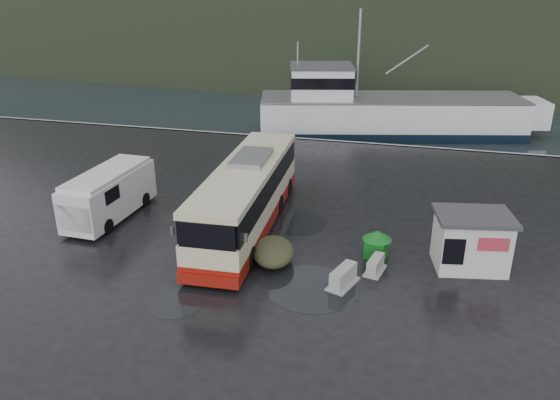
% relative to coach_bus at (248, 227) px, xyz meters
% --- Properties ---
extents(ground, '(160.00, 160.00, 0.00)m').
position_rel_coach_bus_xyz_m(ground, '(0.06, -2.23, 0.00)').
color(ground, black).
rests_on(ground, ground).
extents(harbor_water, '(300.00, 180.00, 0.02)m').
position_rel_coach_bus_xyz_m(harbor_water, '(0.06, 107.77, 0.00)').
color(harbor_water, black).
rests_on(harbor_water, ground).
extents(quay_edge, '(160.00, 0.60, 1.50)m').
position_rel_coach_bus_xyz_m(quay_edge, '(0.06, 17.77, 0.00)').
color(quay_edge, '#999993').
rests_on(quay_edge, ground).
extents(headland, '(780.00, 540.00, 570.00)m').
position_rel_coach_bus_xyz_m(headland, '(10.06, 247.77, 0.00)').
color(headland, black).
rests_on(headland, ground).
extents(coach_bus, '(3.93, 13.50, 3.78)m').
position_rel_coach_bus_xyz_m(coach_bus, '(0.00, 0.00, 0.00)').
color(coach_bus, beige).
rests_on(coach_bus, ground).
extents(white_van, '(2.52, 6.71, 2.78)m').
position_rel_coach_bus_xyz_m(white_van, '(-7.88, -0.65, 0.00)').
color(white_van, silver).
rests_on(white_van, ground).
extents(waste_bin_left, '(1.37, 1.37, 1.51)m').
position_rel_coach_bus_xyz_m(waste_bin_left, '(0.26, -3.46, 0.00)').
color(waste_bin_left, '#11621B').
rests_on(waste_bin_left, ground).
extents(waste_bin_right, '(1.21, 1.21, 1.41)m').
position_rel_coach_bus_xyz_m(waste_bin_right, '(7.10, -1.74, 0.00)').
color(waste_bin_right, '#11621B').
rests_on(waste_bin_right, ground).
extents(dome_tent, '(2.66, 3.22, 1.10)m').
position_rel_coach_bus_xyz_m(dome_tent, '(2.39, -3.46, 0.00)').
color(dome_tent, '#373822').
rests_on(dome_tent, ground).
extents(ticket_kiosk, '(3.85, 3.18, 2.69)m').
position_rel_coach_bus_xyz_m(ticket_kiosk, '(11.38, -1.59, 0.00)').
color(ticket_kiosk, silver).
rests_on(ticket_kiosk, ground).
extents(jersey_barrier_a, '(1.02, 1.58, 0.73)m').
position_rel_coach_bus_xyz_m(jersey_barrier_a, '(7.19, -3.19, 0.00)').
color(jersey_barrier_a, '#999993').
rests_on(jersey_barrier_a, ground).
extents(jersey_barrier_b, '(1.40, 1.94, 0.87)m').
position_rel_coach_bus_xyz_m(jersey_barrier_b, '(5.92, -4.74, 0.00)').
color(jersey_barrier_b, '#999993').
rests_on(jersey_barrier_b, ground).
extents(fishing_trawler, '(29.58, 12.96, 11.56)m').
position_rel_coach_bus_xyz_m(fishing_trawler, '(5.87, 26.40, 0.00)').
color(fishing_trawler, silver).
rests_on(fishing_trawler, ground).
extents(puddles, '(8.53, 12.06, 0.01)m').
position_rel_coach_bus_xyz_m(puddles, '(2.97, -3.52, 0.01)').
color(puddles, black).
rests_on(puddles, ground).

